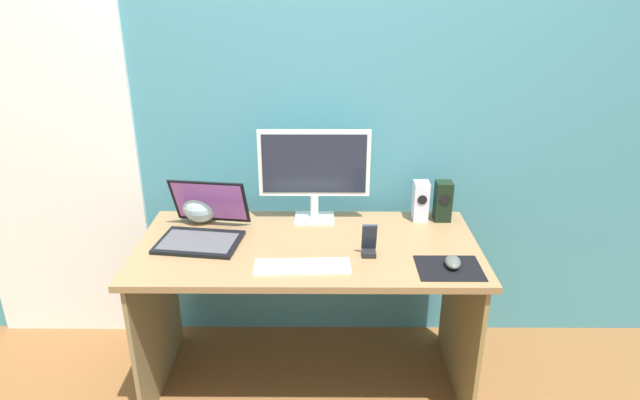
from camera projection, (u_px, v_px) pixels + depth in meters
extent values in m
plane|color=brown|center=(309.00, 380.00, 2.59)|extent=(8.00, 8.00, 0.00)
cube|color=teal|center=(309.00, 97.00, 2.52)|extent=(6.00, 0.04, 2.50)
cube|color=white|center=(50.00, 148.00, 2.59)|extent=(0.82, 0.02, 2.02)
cube|color=olive|center=(308.00, 247.00, 2.32)|extent=(1.44, 0.69, 0.03)
cube|color=olive|center=(157.00, 318.00, 2.46)|extent=(0.02, 0.65, 0.69)
cube|color=olive|center=(460.00, 319.00, 2.45)|extent=(0.02, 0.65, 0.69)
cube|color=white|center=(314.00, 218.00, 2.55)|extent=(0.18, 0.14, 0.01)
cylinder|color=white|center=(314.00, 206.00, 2.52)|extent=(0.04, 0.04, 0.11)
cube|color=white|center=(314.00, 163.00, 2.44)|extent=(0.50, 0.02, 0.31)
cube|color=#1E2333|center=(314.00, 164.00, 2.43)|extent=(0.46, 0.00, 0.27)
cube|color=black|center=(443.00, 201.00, 2.51)|extent=(0.07, 0.08, 0.19)
cylinder|color=black|center=(445.00, 200.00, 2.47)|extent=(0.05, 0.00, 0.05)
cube|color=silver|center=(421.00, 201.00, 2.51)|extent=(0.07, 0.07, 0.18)
cylinder|color=black|center=(422.00, 200.00, 2.47)|extent=(0.04, 0.00, 0.04)
cube|color=black|center=(199.00, 242.00, 2.32)|extent=(0.37, 0.28, 0.02)
cube|color=#47474C|center=(198.00, 241.00, 2.30)|extent=(0.32, 0.22, 0.00)
cube|color=black|center=(210.00, 201.00, 2.42)|extent=(0.35, 0.14, 0.22)
cube|color=#A559BF|center=(209.00, 201.00, 2.42)|extent=(0.32, 0.12, 0.19)
sphere|color=silver|center=(201.00, 204.00, 2.51)|extent=(0.17, 0.17, 0.17)
cube|color=white|center=(302.00, 266.00, 2.13)|extent=(0.38, 0.13, 0.01)
cube|color=black|center=(449.00, 268.00, 2.12)|extent=(0.25, 0.20, 0.00)
ellipsoid|color=#4B504A|center=(453.00, 262.00, 2.13)|extent=(0.07, 0.11, 0.04)
cube|color=black|center=(369.00, 253.00, 2.22)|extent=(0.06, 0.05, 0.02)
cube|color=#2A3546|center=(369.00, 237.00, 2.21)|extent=(0.06, 0.04, 0.12)
cube|color=#1E2333|center=(369.00, 237.00, 2.20)|extent=(0.05, 0.03, 0.10)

